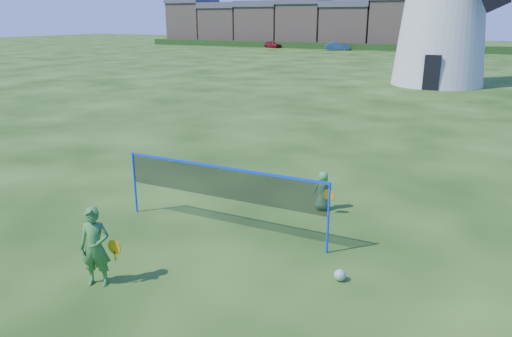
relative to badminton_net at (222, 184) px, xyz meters
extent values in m
plane|color=black|center=(0.50, -0.18, -1.14)|extent=(220.00, 220.00, 0.00)
cube|color=black|center=(1.28, 25.74, 0.03)|extent=(1.06, 0.13, 2.34)
cube|color=black|center=(1.28, 26.39, 4.18)|extent=(0.75, 0.13, 0.96)
cylinder|color=blue|center=(-2.50, 0.00, -0.36)|extent=(0.05, 0.05, 1.55)
cylinder|color=blue|center=(2.50, 0.00, -0.36)|extent=(0.05, 0.05, 1.55)
cube|color=black|center=(0.00, 0.00, 0.01)|extent=(5.00, 0.02, 0.70)
cube|color=blue|center=(0.00, 0.00, 0.38)|extent=(5.00, 0.02, 0.06)
imported|color=#3A8133|center=(-0.86, -3.04, -0.39)|extent=(0.64, 0.54, 1.50)
cylinder|color=#E1AC0B|center=(-0.58, -2.86, -0.41)|extent=(0.28, 0.02, 0.28)
cube|color=#E1AC0B|center=(-0.58, -2.86, -0.58)|extent=(0.03, 0.02, 0.20)
imported|color=#489649|center=(1.65, 2.22, -0.63)|extent=(0.58, 0.48, 1.01)
cylinder|color=#E1AC0B|center=(1.87, 2.00, -0.62)|extent=(0.28, 0.02, 0.28)
cube|color=#E1AC0B|center=(1.87, 2.00, -0.79)|extent=(0.03, 0.02, 0.20)
sphere|color=green|center=(3.07, -0.96, -1.03)|extent=(0.22, 0.22, 0.22)
cube|color=#997F66|center=(-48.13, 71.82, 2.49)|extent=(6.74, 8.00, 7.25)
cube|color=#4C4C54|center=(-48.13, 71.82, 6.61)|extent=(7.04, 8.40, 1.00)
cube|color=#997F66|center=(-40.88, 71.82, 2.03)|extent=(7.16, 8.00, 6.33)
cube|color=#4C4C54|center=(-40.88, 71.82, 5.69)|extent=(7.46, 8.40, 1.00)
cube|color=#997F66|center=(-33.23, 71.82, 2.11)|extent=(7.54, 8.00, 6.50)
cube|color=#4C4C54|center=(-33.23, 71.82, 5.86)|extent=(7.84, 8.40, 1.00)
cube|color=#997F66|center=(-25.49, 71.82, 2.28)|extent=(7.34, 8.00, 6.85)
cube|color=#4C4C54|center=(-25.49, 71.82, 6.21)|extent=(7.64, 8.40, 1.00)
cube|color=#997F66|center=(-17.64, 71.82, 2.03)|extent=(7.77, 8.00, 6.33)
cube|color=#4C4C54|center=(-17.64, 71.82, 5.69)|extent=(8.07, 8.40, 1.00)
cube|color=#997F66|center=(-9.82, 71.82, 2.47)|extent=(7.26, 8.00, 7.23)
cube|color=#997F66|center=(-2.25, 71.82, 2.07)|extent=(7.29, 8.00, 6.43)
cube|color=#4C4C54|center=(-2.25, 71.82, 5.79)|extent=(7.59, 8.40, 1.00)
cube|color=#193814|center=(-21.50, 65.82, -0.64)|extent=(62.00, 0.80, 1.00)
imported|color=maroon|center=(-28.53, 65.44, -0.58)|extent=(3.54, 2.49, 1.12)
imported|color=navy|center=(-17.05, 63.99, -0.53)|extent=(3.93, 2.40, 1.22)
camera|label=1|loc=(5.18, -8.75, 3.53)|focal=33.72mm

